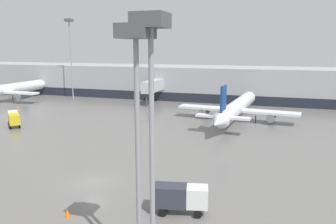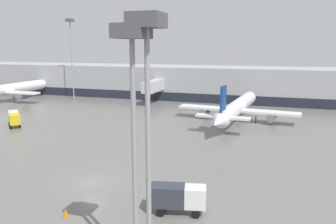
{
  "view_description": "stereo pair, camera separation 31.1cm",
  "coord_description": "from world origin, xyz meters",
  "px_view_note": "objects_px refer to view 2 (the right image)",
  "views": [
    {
      "loc": [
        17.73,
        -29.29,
        14.32
      ],
      "look_at": [
        0.41,
        25.14,
        3.0
      ],
      "focal_mm": 35.0,
      "sensor_mm": 36.0,
      "label": 1
    },
    {
      "loc": [
        18.03,
        -29.2,
        14.32
      ],
      "look_at": [
        0.41,
        25.14,
        3.0
      ],
      "focal_mm": 35.0,
      "sensor_mm": 36.0,
      "label": 2
    }
  ],
  "objects_px": {
    "parked_jet_1": "(237,108)",
    "service_truck_0": "(14,118)",
    "traffic_cone_3": "(66,213)",
    "apron_light_mast_0": "(71,38)",
    "apron_light_mast_4": "(147,73)",
    "parked_jet_0": "(5,90)",
    "service_truck_1": "(178,196)",
    "apron_light_mast_6": "(133,80)",
    "traffic_cone_1": "(19,107)"
  },
  "relations": [
    {
      "from": "service_truck_1",
      "to": "apron_light_mast_0",
      "type": "relative_size",
      "value": 0.23
    },
    {
      "from": "parked_jet_1",
      "to": "traffic_cone_3",
      "type": "xyz_separation_m",
      "value": [
        -9.76,
        -42.53,
        -2.26
      ]
    },
    {
      "from": "apron_light_mast_6",
      "to": "service_truck_0",
      "type": "bearing_deg",
      "value": 140.98
    },
    {
      "from": "service_truck_1",
      "to": "apron_light_mast_0",
      "type": "xyz_separation_m",
      "value": [
        -46.02,
        53.17,
        15.29
      ]
    },
    {
      "from": "traffic_cone_1",
      "to": "apron_light_mast_4",
      "type": "bearing_deg",
      "value": -41.65
    },
    {
      "from": "service_truck_1",
      "to": "apron_light_mast_0",
      "type": "height_order",
      "value": "apron_light_mast_0"
    },
    {
      "from": "traffic_cone_1",
      "to": "service_truck_0",
      "type": "bearing_deg",
      "value": -50.11
    },
    {
      "from": "service_truck_0",
      "to": "traffic_cone_3",
      "type": "bearing_deg",
      "value": -177.6
    },
    {
      "from": "traffic_cone_1",
      "to": "traffic_cone_3",
      "type": "height_order",
      "value": "traffic_cone_3"
    },
    {
      "from": "service_truck_0",
      "to": "apron_light_mast_6",
      "type": "bearing_deg",
      "value": -175.26
    },
    {
      "from": "traffic_cone_3",
      "to": "apron_light_mast_4",
      "type": "xyz_separation_m",
      "value": [
        9.73,
        -5.16,
        12.55
      ]
    },
    {
      "from": "service_truck_1",
      "to": "parked_jet_1",
      "type": "bearing_deg",
      "value": 76.84
    },
    {
      "from": "service_truck_1",
      "to": "traffic_cone_1",
      "type": "xyz_separation_m",
      "value": [
        -49.9,
        36.3,
        -1.27
      ]
    },
    {
      "from": "parked_jet_0",
      "to": "service_truck_0",
      "type": "relative_size",
      "value": 6.87
    },
    {
      "from": "traffic_cone_3",
      "to": "apron_light_mast_6",
      "type": "xyz_separation_m",
      "value": [
        8.86,
        -5.17,
        12.16
      ]
    },
    {
      "from": "parked_jet_1",
      "to": "traffic_cone_3",
      "type": "bearing_deg",
      "value": 172.72
    },
    {
      "from": "traffic_cone_3",
      "to": "apron_light_mast_0",
      "type": "bearing_deg",
      "value": 123.13
    },
    {
      "from": "apron_light_mast_0",
      "to": "apron_light_mast_6",
      "type": "bearing_deg",
      "value": -53.45
    },
    {
      "from": "parked_jet_1",
      "to": "apron_light_mast_4",
      "type": "relative_size",
      "value": 2.1
    },
    {
      "from": "apron_light_mast_0",
      "to": "service_truck_0",
      "type": "bearing_deg",
      "value": -75.18
    },
    {
      "from": "parked_jet_0",
      "to": "parked_jet_1",
      "type": "xyz_separation_m",
      "value": [
        60.89,
        -4.02,
        -0.62
      ]
    },
    {
      "from": "traffic_cone_1",
      "to": "apron_light_mast_4",
      "type": "distance_m",
      "value": 68.97
    },
    {
      "from": "traffic_cone_1",
      "to": "apron_light_mast_0",
      "type": "xyz_separation_m",
      "value": [
        3.88,
        16.87,
        16.56
      ]
    },
    {
      "from": "apron_light_mast_0",
      "to": "apron_light_mast_4",
      "type": "distance_m",
      "value": 77.72
    },
    {
      "from": "service_truck_0",
      "to": "apron_light_mast_6",
      "type": "height_order",
      "value": "apron_light_mast_6"
    },
    {
      "from": "parked_jet_0",
      "to": "apron_light_mast_0",
      "type": "relative_size",
      "value": 1.55
    },
    {
      "from": "traffic_cone_3",
      "to": "apron_light_mast_0",
      "type": "relative_size",
      "value": 0.03
    },
    {
      "from": "parked_jet_0",
      "to": "service_truck_1",
      "type": "bearing_deg",
      "value": -124.29
    },
    {
      "from": "service_truck_1",
      "to": "apron_light_mast_4",
      "type": "height_order",
      "value": "apron_light_mast_4"
    },
    {
      "from": "parked_jet_1",
      "to": "service_truck_1",
      "type": "distance_m",
      "value": 38.96
    },
    {
      "from": "apron_light_mast_6",
      "to": "apron_light_mast_0",
      "type": "bearing_deg",
      "value": 126.55
    },
    {
      "from": "traffic_cone_3",
      "to": "service_truck_1",
      "type": "bearing_deg",
      "value": 21.86
    },
    {
      "from": "parked_jet_1",
      "to": "parked_jet_0",
      "type": "bearing_deg",
      "value": 91.87
    },
    {
      "from": "parked_jet_0",
      "to": "service_truck_1",
      "type": "relative_size",
      "value": 6.71
    },
    {
      "from": "parked_jet_0",
      "to": "traffic_cone_3",
      "type": "distance_m",
      "value": 69.21
    },
    {
      "from": "apron_light_mast_4",
      "to": "apron_light_mast_6",
      "type": "distance_m",
      "value": 0.95
    },
    {
      "from": "parked_jet_1",
      "to": "service_truck_0",
      "type": "bearing_deg",
      "value": 119.78
    },
    {
      "from": "service_truck_1",
      "to": "apron_light_mast_6",
      "type": "relative_size",
      "value": 0.32
    },
    {
      "from": "apron_light_mast_6",
      "to": "parked_jet_1",
      "type": "bearing_deg",
      "value": 88.93
    },
    {
      "from": "traffic_cone_3",
      "to": "apron_light_mast_4",
      "type": "height_order",
      "value": "apron_light_mast_4"
    },
    {
      "from": "traffic_cone_1",
      "to": "parked_jet_1",
      "type": "bearing_deg",
      "value": 2.97
    },
    {
      "from": "service_truck_0",
      "to": "traffic_cone_1",
      "type": "relative_size",
      "value": 8.19
    },
    {
      "from": "apron_light_mast_0",
      "to": "parked_jet_0",
      "type": "bearing_deg",
      "value": -144.03
    },
    {
      "from": "parked_jet_1",
      "to": "traffic_cone_3",
      "type": "relative_size",
      "value": 45.23
    },
    {
      "from": "service_truck_1",
      "to": "traffic_cone_3",
      "type": "xyz_separation_m",
      "value": [
        -8.97,
        -3.6,
        -1.2
      ]
    },
    {
      "from": "parked_jet_1",
      "to": "apron_light_mast_4",
      "type": "distance_m",
      "value": 48.8
    },
    {
      "from": "traffic_cone_3",
      "to": "apron_light_mast_0",
      "type": "distance_m",
      "value": 69.77
    },
    {
      "from": "parked_jet_1",
      "to": "service_truck_0",
      "type": "distance_m",
      "value": 42.18
    },
    {
      "from": "service_truck_1",
      "to": "apron_light_mast_6",
      "type": "distance_m",
      "value": 14.04
    },
    {
      "from": "service_truck_0",
      "to": "apron_light_mast_0",
      "type": "height_order",
      "value": "apron_light_mast_0"
    }
  ]
}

